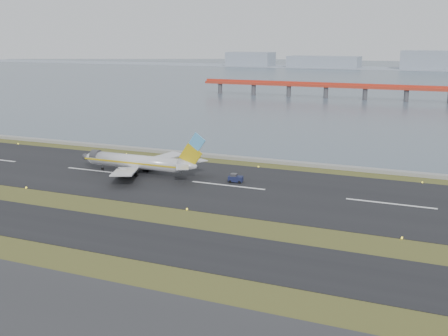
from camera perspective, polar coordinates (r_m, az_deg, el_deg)
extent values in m
plane|color=#364318|center=(116.36, -5.48, -5.30)|extent=(1000.00, 1000.00, 0.00)
cube|color=black|center=(106.63, -8.62, -7.10)|extent=(1000.00, 18.00, 0.10)
cube|color=black|center=(142.17, 0.39, -1.80)|extent=(1000.00, 45.00, 0.10)
cube|color=gray|center=(169.29, 4.39, 0.74)|extent=(1000.00, 2.50, 1.00)
cube|color=#485766|center=(560.11, 18.23, 8.69)|extent=(1400.00, 800.00, 1.30)
cube|color=red|center=(349.17, 18.08, 7.67)|extent=(260.00, 5.00, 1.60)
cube|color=red|center=(349.05, 18.10, 7.91)|extent=(260.00, 0.40, 1.40)
cylinder|color=#4C4C51|center=(371.45, 3.03, 7.88)|extent=(2.80, 2.80, 7.00)
cylinder|color=#4C4C51|center=(349.58, 18.03, 6.94)|extent=(2.80, 2.80, 7.00)
cube|color=#919CAC|center=(719.26, 19.53, 9.43)|extent=(1400.00, 80.00, 1.00)
cube|color=#919CAC|center=(767.45, 2.71, 11.01)|extent=(60.00, 35.00, 18.00)
cube|color=#919CAC|center=(737.74, 10.11, 10.59)|extent=(90.00, 35.00, 14.00)
cube|color=#919CAC|center=(718.10, 20.41, 10.24)|extent=(70.00, 35.00, 22.00)
cylinder|color=silver|center=(155.56, -8.99, 0.64)|extent=(28.00, 3.80, 3.80)
cone|color=silver|center=(164.35, -13.59, 1.10)|extent=(3.20, 3.80, 3.80)
cone|color=silver|center=(147.56, -3.68, 0.22)|extent=(5.00, 3.80, 3.80)
cube|color=gold|center=(153.99, -9.37, 0.50)|extent=(31.00, 0.06, 0.45)
cube|color=gold|center=(157.14, -8.61, 0.78)|extent=(31.00, 0.06, 0.45)
cube|color=silver|center=(147.61, -10.02, -0.35)|extent=(11.31, 15.89, 1.66)
cube|color=silver|center=(161.65, -6.71, 0.93)|extent=(11.31, 15.89, 1.66)
cylinder|color=#3D3D43|center=(150.83, -10.02, -0.53)|extent=(4.20, 2.10, 2.10)
cylinder|color=#3D3D43|center=(160.67, -7.67, 0.39)|extent=(4.20, 2.10, 2.10)
cube|color=gold|center=(146.58, -3.41, 1.30)|extent=(6.80, 0.35, 6.85)
cube|color=#54AFEF|center=(145.03, -2.76, 2.67)|extent=(4.85, 0.37, 4.90)
cube|color=silver|center=(144.03, -4.26, 0.10)|extent=(5.64, 6.80, 0.22)
cube|color=silver|center=(150.62, -2.92, 0.69)|extent=(5.64, 6.80, 0.22)
cylinder|color=black|center=(162.30, -12.23, -0.08)|extent=(0.80, 0.28, 0.80)
cylinder|color=black|center=(153.13, -9.04, -0.69)|extent=(1.00, 0.38, 1.00)
cylinder|color=black|center=(157.74, -7.95, -0.25)|extent=(1.00, 0.38, 1.00)
cube|color=#161B3D|center=(145.08, 1.19, -1.10)|extent=(3.92, 2.56, 1.38)
cube|color=#3D3D43|center=(144.97, 1.01, -0.74)|extent=(1.83, 1.93, 0.80)
cylinder|color=black|center=(144.68, 0.61, -1.40)|extent=(0.84, 0.45, 0.80)
cylinder|color=black|center=(146.40, 0.80, -1.22)|extent=(0.84, 0.45, 0.80)
cylinder|color=black|center=(144.07, 1.58, -1.46)|extent=(0.84, 0.45, 0.80)
cylinder|color=black|center=(145.80, 1.76, -1.29)|extent=(0.84, 0.45, 0.80)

